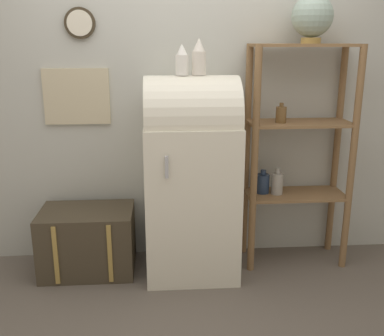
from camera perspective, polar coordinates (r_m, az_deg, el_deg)
ground_plane at (r=3.26m, az=0.23°, el=-14.70°), size 12.00×12.00×0.00m
wall_back at (r=3.39m, az=-0.57°, el=10.68°), size 7.00×0.09×2.70m
refrigerator at (r=3.19m, az=-0.09°, el=-0.72°), size 0.65×0.63×1.43m
suitcase_trunk at (r=3.44m, az=-13.07°, el=-8.96°), size 0.67×0.46×0.47m
shelf_unit at (r=3.38m, az=13.04°, el=2.91°), size 0.76×0.35×1.64m
globe at (r=3.31m, az=15.04°, el=18.06°), size 0.28×0.28×0.32m
vase_left at (r=3.05m, az=-1.29°, el=13.46°), size 0.09×0.09×0.20m
vase_center at (r=3.07m, az=0.88°, el=13.79°), size 0.09×0.09×0.24m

